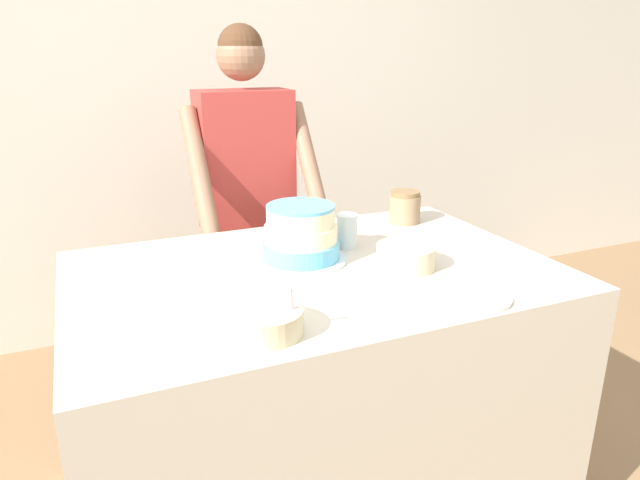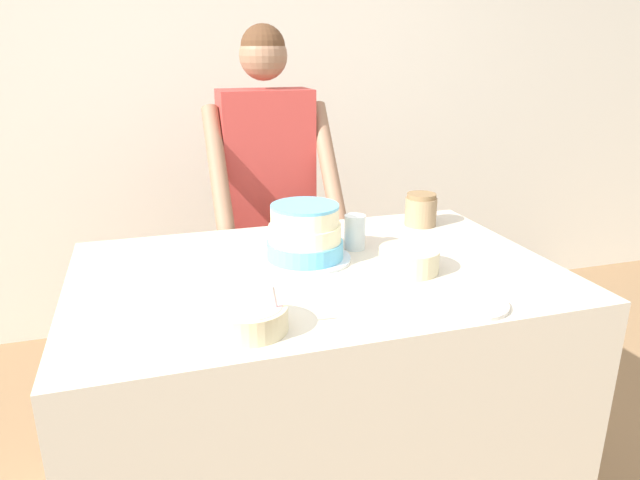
{
  "view_description": "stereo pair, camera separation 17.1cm",
  "coord_description": "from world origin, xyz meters",
  "views": [
    {
      "loc": [
        -0.65,
        -1.05,
        1.57
      ],
      "look_at": [
        -0.01,
        0.44,
        1.03
      ],
      "focal_mm": 32.0,
      "sensor_mm": 36.0,
      "label": 1
    },
    {
      "loc": [
        -0.49,
        -1.1,
        1.57
      ],
      "look_at": [
        -0.01,
        0.44,
        1.03
      ],
      "focal_mm": 32.0,
      "sensor_mm": 36.0,
      "label": 2
    }
  ],
  "objects": [
    {
      "name": "wall_back",
      "position": [
        0.0,
        2.16,
        1.3
      ],
      "size": [
        10.0,
        0.05,
        2.6
      ],
      "color": "silver",
      "rests_on": "ground_plane"
    },
    {
      "name": "counter",
      "position": [
        0.0,
        0.49,
        0.46
      ],
      "size": [
        1.5,
        0.99,
        0.91
      ],
      "color": "beige",
      "rests_on": "ground_plane"
    },
    {
      "name": "person_baker",
      "position": [
        0.02,
        1.33,
        1.01
      ],
      "size": [
        0.54,
        0.47,
        1.67
      ],
      "color": "#2D2D38",
      "rests_on": "ground_plane"
    },
    {
      "name": "cake",
      "position": [
        -0.01,
        0.58,
        1.0
      ],
      "size": [
        0.3,
        0.3,
        0.19
      ],
      "color": "silver",
      "rests_on": "counter"
    },
    {
      "name": "frosting_bowl_pink",
      "position": [
        -0.28,
        0.15,
        0.95
      ],
      "size": [
        0.19,
        0.19,
        0.14
      ],
      "color": "beige",
      "rests_on": "counter"
    },
    {
      "name": "frosting_bowl_white",
      "position": [
        0.27,
        0.39,
        0.95
      ],
      "size": [
        0.19,
        0.19,
        0.07
      ],
      "color": "beige",
      "rests_on": "counter"
    },
    {
      "name": "drinking_glass",
      "position": [
        0.18,
        0.64,
        0.97
      ],
      "size": [
        0.07,
        0.07,
        0.12
      ],
      "color": "silver",
      "rests_on": "counter"
    },
    {
      "name": "ceramic_plate",
      "position": [
        0.31,
        0.11,
        0.92
      ],
      "size": [
        0.2,
        0.2,
        0.01
      ],
      "color": "white",
      "rests_on": "counter"
    },
    {
      "name": "stoneware_jar",
      "position": [
        0.52,
        0.82,
        0.98
      ],
      "size": [
        0.12,
        0.12,
        0.13
      ],
      "color": "#9E7F5B",
      "rests_on": "counter"
    }
  ]
}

